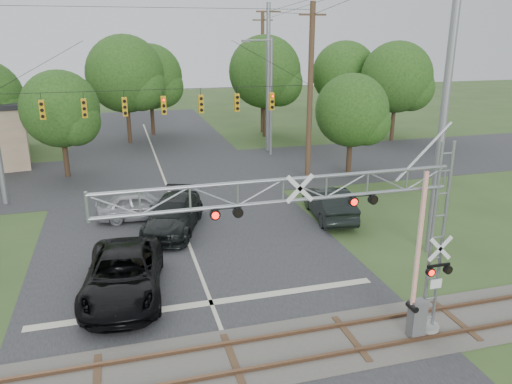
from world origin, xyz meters
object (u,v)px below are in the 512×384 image
object	(u,v)px
streetlight	(269,91)
car_dark	(174,215)
pickup_black	(123,275)
sedan_silver	(140,205)
traffic_signal_span	(178,100)
crossing_gantry	(348,229)

from	to	relation	value
streetlight	car_dark	bearing A→B (deg)	-123.36
streetlight	pickup_black	bearing A→B (deg)	-120.50
pickup_black	sedan_silver	size ratio (longest dim) A/B	1.35
pickup_black	sedan_silver	xyz separation A→B (m)	(1.06, 8.29, -0.08)
traffic_signal_span	sedan_silver	distance (m)	7.37
crossing_gantry	traffic_signal_span	distance (m)	18.60
car_dark	streetlight	bearing A→B (deg)	76.17
traffic_signal_span	pickup_black	world-z (taller)	traffic_signal_span
pickup_black	car_dark	world-z (taller)	pickup_black
crossing_gantry	pickup_black	size ratio (longest dim) A/B	1.76
traffic_signal_span	car_dark	size ratio (longest dim) A/B	3.38
traffic_signal_span	sedan_silver	world-z (taller)	traffic_signal_span
car_dark	sedan_silver	size ratio (longest dim) A/B	1.26
sedan_silver	streetlight	bearing A→B (deg)	-39.88
crossing_gantry	traffic_signal_span	size ratio (longest dim) A/B	0.56
traffic_signal_span	streetlight	distance (m)	11.10
sedan_silver	streetlight	world-z (taller)	streetlight
pickup_black	streetlight	size ratio (longest dim) A/B	0.66
car_dark	sedan_silver	distance (m)	2.65
crossing_gantry	sedan_silver	bearing A→B (deg)	111.84
pickup_black	sedan_silver	bearing A→B (deg)	89.19
sedan_silver	traffic_signal_span	bearing A→B (deg)	-29.47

